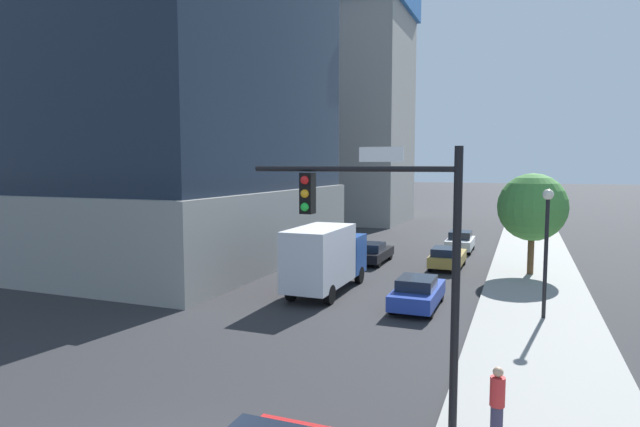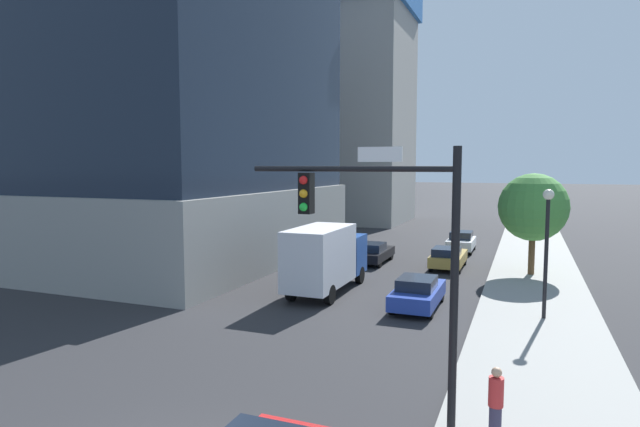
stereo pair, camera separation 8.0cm
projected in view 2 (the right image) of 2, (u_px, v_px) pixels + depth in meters
The scene contains 11 objects.
sidewalk at pixel (536, 293), 26.38m from camera, with size 5.05×120.00×0.15m, color gray.
construction_building at pixel (344, 95), 60.91m from camera, with size 15.62×15.36×33.66m.
traffic_light_pole at pixel (388, 235), 12.65m from camera, with size 5.31×0.48×6.79m.
street_lamp at pixel (547, 233), 21.48m from camera, with size 0.44×0.44×5.38m.
street_tree at pixel (533, 207), 30.29m from camera, with size 3.93×3.93×5.91m.
car_black at pixel (373, 253), 34.91m from camera, with size 1.86×4.56×1.39m.
car_white at pixel (461, 242), 39.55m from camera, with size 1.86×4.01×1.54m.
car_gold at pixel (448, 257), 32.99m from camera, with size 1.90×4.39×1.43m.
car_blue at pixel (418, 292), 23.82m from camera, with size 1.88×4.45×1.47m.
box_truck at pixel (326, 256), 26.59m from camera, with size 2.27×6.93×3.45m.
pedestrian_red_shirt at pixel (496, 404), 11.89m from camera, with size 0.34×0.34×1.79m.
Camera 2 is at (6.88, -8.11, 6.48)m, focal length 29.34 mm.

